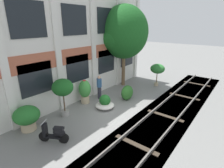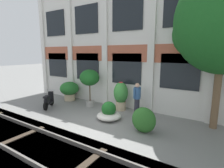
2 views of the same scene
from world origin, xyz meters
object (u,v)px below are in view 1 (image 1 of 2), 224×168
Objects in this scene: potted_plant_wide_bowl at (105,103)px; topiary_hedge at (127,93)px; resident_by_doorway at (99,87)px; potted_plant_stone_basin at (27,117)px; potted_plant_tall_urn at (63,89)px; broadleaf_tree at (124,34)px; potted_plant_glazed_jar at (85,90)px; potted_plant_low_pan at (158,69)px; scooter_near_curb at (55,134)px.

topiary_hedge is (1.92, -0.37, 0.19)m from potted_plant_wide_bowl.
potted_plant_stone_basin is at bearing -166.71° from resident_by_doorway.
potted_plant_wide_bowl is 1.62m from resident_by_doorway.
resident_by_doorway is at bearing 1.21° from potted_plant_tall_urn.
resident_by_doorway is 1.95m from topiary_hedge.
potted_plant_wide_bowl is 2.75m from potted_plant_tall_urn.
topiary_hedge is at bearing -140.19° from broadleaf_tree.
potted_plant_stone_basin is 4.99m from resident_by_doorway.
potted_plant_glazed_jar is 0.96× the size of resident_by_doorway.
resident_by_doorway reaches higher than topiary_hedge.
potted_plant_glazed_jar is at bearing -178.65° from resident_by_doorway.
resident_by_doorway is at bearing 122.73° from topiary_hedge.
potted_plant_low_pan is at bearing -5.89° from resident_by_doorway.
potted_plant_low_pan is 1.49× the size of potted_plant_stone_basin.
potted_plant_tall_urn is 2.66m from scooter_near_curb.
broadleaf_tree is 5.98m from potted_plant_wide_bowl.
broadleaf_tree reaches higher than potted_plant_glazed_jar.
broadleaf_tree is 3.95m from potted_plant_low_pan.
scooter_near_curb is 5.79m from topiary_hedge.
potted_plant_low_pan is at bearing -55.57° from broadleaf_tree.
potted_plant_tall_urn is (-2.11, 1.17, 1.30)m from potted_plant_wide_bowl.
potted_plant_wide_bowl is 1.13× the size of topiary_hedge.
potted_plant_glazed_jar is 1.13m from resident_by_doorway.
potted_plant_tall_urn is 1.75× the size of potted_plant_stone_basin.
scooter_near_curb is at bearing -152.02° from potted_plant_glazed_jar.
topiary_hedge is (2.13, -1.89, -0.39)m from potted_plant_glazed_jar.
potted_plant_glazed_jar is at bearing -92.20° from scooter_near_curb.
potted_plant_low_pan reaches higher than potted_plant_wide_bowl.
potted_plant_tall_urn is 1.32× the size of resident_by_doorway.
potted_plant_low_pan is 6.47m from potted_plant_glazed_jar.
broadleaf_tree is 5.12× the size of potted_plant_stone_basin.
potted_plant_glazed_jar is 1.28× the size of scooter_near_curb.
potted_plant_tall_urn is 1.76× the size of scooter_near_curb.
potted_plant_glazed_jar is (-0.21, 1.52, 0.58)m from potted_plant_wide_bowl.
potted_plant_low_pan is at bearing -5.24° from topiary_hedge.
resident_by_doorway is at bearing -100.91° from scooter_near_curb.
topiary_hedge is at bearing -21.00° from potted_plant_tall_urn.
potted_plant_stone_basin is at bearing 167.58° from potted_plant_low_pan.
potted_plant_wide_bowl is at bearing -82.00° from potted_plant_glazed_jar.
potted_plant_tall_urn is at bearing 159.00° from topiary_hedge.
potted_plant_stone_basin is at bearing 163.10° from topiary_hedge.
broadleaf_tree is 9.06m from potted_plant_stone_basin.
broadleaf_tree is 5.55× the size of potted_plant_wide_bowl.
potted_plant_tall_urn is at bearing -169.71° from potted_plant_glazed_jar.
potted_plant_glazed_jar is 0.73× the size of potted_plant_tall_urn.
broadleaf_tree is 4.03× the size of potted_plant_glazed_jar.
broadleaf_tree is at bearing 20.33° from potted_plant_wide_bowl.
potted_plant_low_pan is (1.58, -2.31, -2.80)m from broadleaf_tree.
potted_plant_low_pan is at bearing -122.00° from scooter_near_curb.
potted_plant_low_pan reaches higher than potted_plant_glazed_jar.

